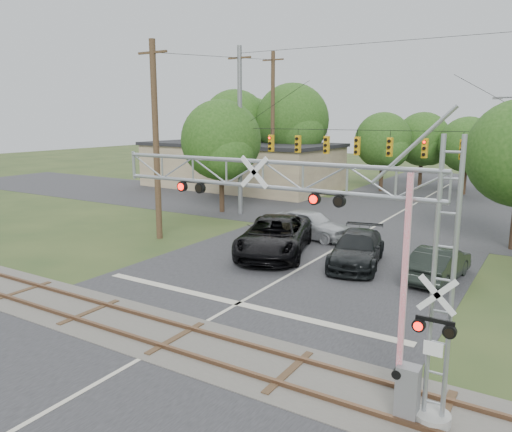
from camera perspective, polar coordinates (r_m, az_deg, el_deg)
The scene contains 13 objects.
ground at distance 14.99m, azimuth -14.32°, elevation -16.28°, with size 160.00×160.00×0.00m, color #2A3E1C.
road_main at distance 22.48m, azimuth 4.38°, elevation -6.43°, with size 14.00×90.00×0.02m, color #262628.
road_cross at distance 35.14m, azimuth 14.96°, elevation -0.28°, with size 90.00×12.00×0.02m, color #262628.
railroad_track at distance 16.26m, azimuth -9.12°, elevation -13.64°, with size 90.00×3.20×0.17m.
crossing_gantry at distance 12.03m, azimuth 7.67°, elevation -2.45°, with size 9.48×0.83×6.51m.
traffic_signal_span at distance 30.42m, azimuth 14.83°, elevation 8.60°, with size 19.34×0.36×11.50m.
pickup_black at distance 25.09m, azimuth 2.11°, elevation -2.31°, with size 3.12×6.76×1.88m, color black.
car_dark at distance 23.81m, azimuth 11.47°, elevation -3.70°, with size 2.18×5.35×1.55m, color black.
sedan_silver at distance 28.64m, azimuth 6.16°, elevation -0.90°, with size 1.94×4.82×1.64m, color #9EA2A6.
suv_dark at distance 22.56m, azimuth 20.17°, elevation -5.14°, with size 1.55×4.44×1.46m, color black.
commercial_building at distance 48.65m, azimuth -1.84°, elevation 5.83°, with size 19.03×10.32×4.36m.
utility_poles at distance 32.56m, azimuth 19.70°, elevation 9.35°, with size 26.75×30.56×12.99m.
treeline at distance 43.34m, azimuth 18.07°, elevation 9.28°, with size 55.36×27.74×10.05m.
Camera 1 is at (9.79, -9.05, 6.87)m, focal length 35.00 mm.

